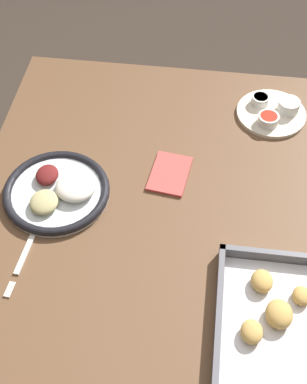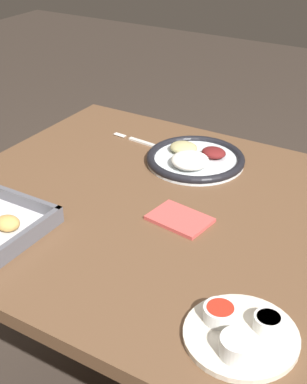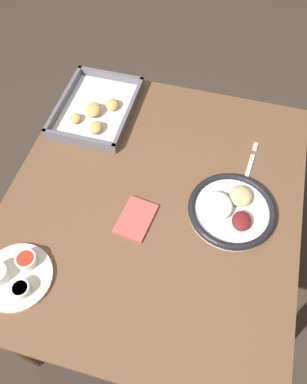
{
  "view_description": "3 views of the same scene",
  "coord_description": "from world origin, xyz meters",
  "px_view_note": "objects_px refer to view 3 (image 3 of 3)",
  "views": [
    {
      "loc": [
        0.74,
        0.09,
        1.67
      ],
      "look_at": [
        0.0,
        0.0,
        0.74
      ],
      "focal_mm": 50.0,
      "sensor_mm": 36.0,
      "label": 1
    },
    {
      "loc": [
        -0.5,
        0.85,
        1.32
      ],
      "look_at": [
        0.0,
        0.0,
        0.74
      ],
      "focal_mm": 50.0,
      "sensor_mm": 36.0,
      "label": 2
    },
    {
      "loc": [
        -0.54,
        -0.15,
        1.62
      ],
      "look_at": [
        0.0,
        0.0,
        0.74
      ],
      "focal_mm": 35.0,
      "sensor_mm": 36.0,
      "label": 3
    }
  ],
  "objects_px": {
    "saucer_plate": "(15,275)",
    "fork": "(248,170)",
    "baking_tray": "(96,109)",
    "dinner_plate": "(231,209)",
    "napkin": "(136,219)"
  },
  "relations": [
    {
      "from": "saucer_plate",
      "to": "fork",
      "type": "bearing_deg",
      "value": -47.15
    },
    {
      "from": "baking_tray",
      "to": "fork",
      "type": "bearing_deg",
      "value": -101.81
    },
    {
      "from": "baking_tray",
      "to": "dinner_plate",
      "type": "bearing_deg",
      "value": -118.28
    },
    {
      "from": "fork",
      "to": "saucer_plate",
      "type": "height_order",
      "value": "saucer_plate"
    },
    {
      "from": "fork",
      "to": "baking_tray",
      "type": "bearing_deg",
      "value": 83.41
    },
    {
      "from": "fork",
      "to": "saucer_plate",
      "type": "bearing_deg",
      "value": 138.07
    },
    {
      "from": "dinner_plate",
      "to": "saucer_plate",
      "type": "relative_size",
      "value": 1.36
    },
    {
      "from": "napkin",
      "to": "dinner_plate",
      "type": "bearing_deg",
      "value": -69.56
    },
    {
      "from": "napkin",
      "to": "saucer_plate",
      "type": "bearing_deg",
      "value": 134.26
    },
    {
      "from": "fork",
      "to": "napkin",
      "type": "relative_size",
      "value": 1.56
    },
    {
      "from": "dinner_plate",
      "to": "napkin",
      "type": "relative_size",
      "value": 1.84
    },
    {
      "from": "fork",
      "to": "baking_tray",
      "type": "relative_size",
      "value": 0.65
    },
    {
      "from": "baking_tray",
      "to": "napkin",
      "type": "height_order",
      "value": "baking_tray"
    },
    {
      "from": "dinner_plate",
      "to": "fork",
      "type": "height_order",
      "value": "dinner_plate"
    },
    {
      "from": "fork",
      "to": "baking_tray",
      "type": "distance_m",
      "value": 0.53
    }
  ]
}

